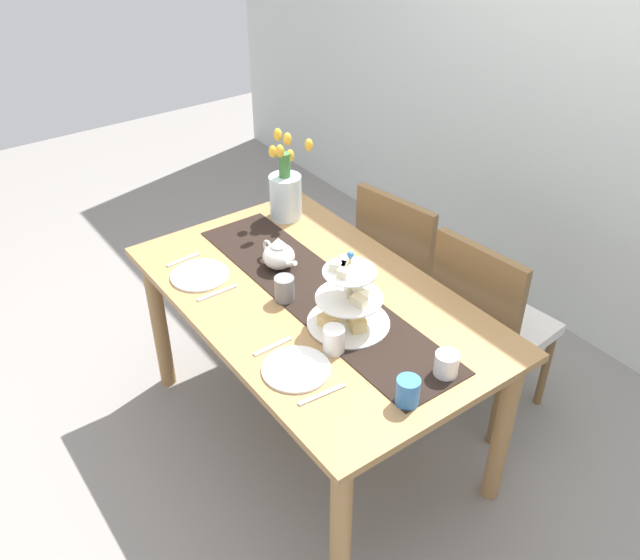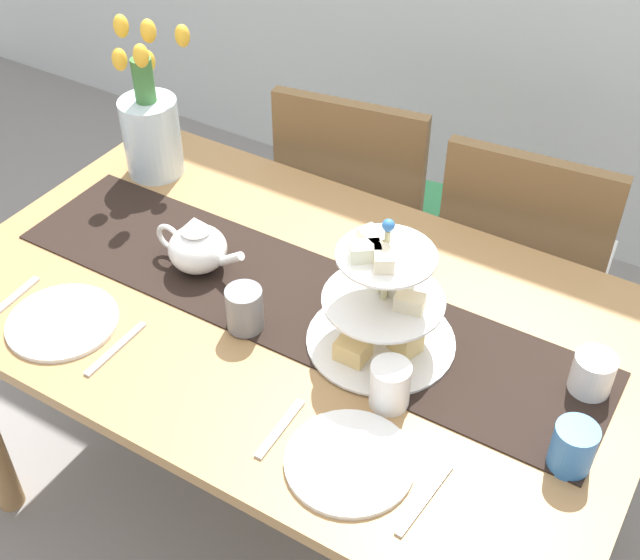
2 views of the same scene
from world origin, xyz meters
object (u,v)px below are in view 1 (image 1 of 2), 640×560
(tiered_cake_stand, at_px, (348,302))
(fork_right, at_px, (272,346))
(chair_left, at_px, (407,268))
(dinner_plate_left, at_px, (200,275))
(mug_white_text, at_px, (334,340))
(knife_left, at_px, (217,293))
(knife_right, at_px, (322,394))
(dining_table, at_px, (314,319))
(teapot, at_px, (279,255))
(dinner_plate_right, at_px, (296,369))
(cream_jug, at_px, (446,364))
(mug_orange, at_px, (408,391))
(chair_right, at_px, (487,321))
(tulip_vase, at_px, (286,191))
(fork_left, at_px, (183,260))
(mug_grey, at_px, (284,289))

(tiered_cake_stand, relative_size, fork_right, 2.03)
(chair_left, distance_m, dinner_plate_left, 1.02)
(dinner_plate_left, relative_size, mug_white_text, 2.42)
(chair_left, bearing_deg, fork_right, -69.43)
(tiered_cake_stand, distance_m, knife_left, 0.54)
(knife_right, xyz_separation_m, mug_white_text, (-0.15, 0.16, 0.04))
(dining_table, height_order, teapot, teapot)
(dinner_plate_right, bearing_deg, cream_jug, 51.82)
(knife_left, bearing_deg, dining_table, 51.71)
(dinner_plate_left, xyz_separation_m, mug_orange, (1.01, 0.20, 0.04))
(chair_right, distance_m, tulip_vase, 1.04)
(tiered_cake_stand, distance_m, mug_orange, 0.44)
(dinner_plate_left, bearing_deg, knife_right, 0.00)
(dining_table, xyz_separation_m, tulip_vase, (-0.58, 0.26, 0.24))
(fork_left, relative_size, mug_white_text, 1.58)
(mug_grey, bearing_deg, teapot, 152.53)
(tulip_vase, relative_size, mug_orange, 4.49)
(tulip_vase, xyz_separation_m, mug_orange, (1.21, -0.35, -0.08))
(mug_white_text, bearing_deg, fork_left, -168.96)
(chair_right, distance_m, mug_white_text, 0.86)
(tulip_vase, bearing_deg, mug_white_text, -23.82)
(chair_right, xyz_separation_m, tiered_cake_stand, (-0.09, -0.68, 0.34))
(knife_left, xyz_separation_m, mug_orange, (0.86, 0.20, 0.04))
(dining_table, height_order, fork_left, fork_left)
(chair_right, bearing_deg, tiered_cake_stand, -97.51)
(chair_right, relative_size, mug_grey, 9.58)
(dinner_plate_right, distance_m, mug_white_text, 0.17)
(teapot, distance_m, fork_right, 0.50)
(tiered_cake_stand, height_order, teapot, tiered_cake_stand)
(dinner_plate_left, bearing_deg, tiered_cake_stand, 26.33)
(tiered_cake_stand, bearing_deg, fork_left, -158.36)
(knife_left, xyz_separation_m, mug_white_text, (0.53, 0.16, 0.04))
(cream_jug, distance_m, fork_right, 0.59)
(fork_right, xyz_separation_m, mug_white_text, (0.14, 0.16, 0.04))
(fork_left, bearing_deg, teapot, 46.45)
(chair_right, height_order, knife_left, chair_right)
(tulip_vase, relative_size, mug_grey, 4.49)
(teapot, height_order, fork_right, teapot)
(dinner_plate_left, bearing_deg, dining_table, 37.82)
(teapot, xyz_separation_m, knife_right, (0.70, -0.29, -0.06))
(cream_jug, height_order, fork_right, cream_jug)
(tiered_cake_stand, distance_m, fork_right, 0.31)
(cream_jug, relative_size, fork_left, 0.57)
(cream_jug, relative_size, mug_white_text, 0.89)
(teapot, relative_size, fork_left, 1.59)
(knife_right, bearing_deg, mug_orange, 47.08)
(knife_right, distance_m, mug_grey, 0.53)
(dinner_plate_right, relative_size, mug_grey, 2.42)
(dining_table, xyz_separation_m, mug_grey, (-0.04, -0.10, 0.16))
(knife_left, distance_m, fork_right, 0.39)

